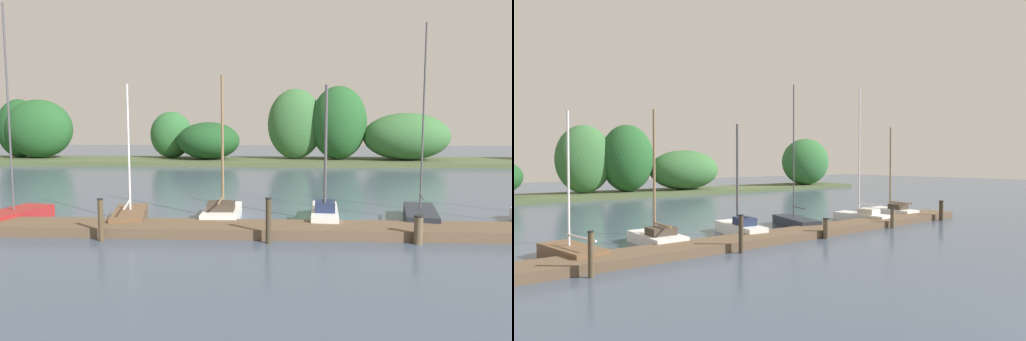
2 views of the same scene
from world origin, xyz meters
The scene contains 10 objects.
dock_pier centered at (0.00, 13.52, 0.17)m, with size 28.42×1.80×0.35m.
far_shore centered at (3.51, 42.51, 2.89)m, with size 68.33×8.00×7.45m.
sailboat_0 centered at (-12.35, 14.92, 0.31)m, with size 2.06×4.00×8.41m.
sailboat_1 centered at (-7.72, 15.16, 0.30)m, with size 1.83×3.54×5.39m.
sailboat_2 centered at (-4.17, 15.91, 0.36)m, with size 1.45×3.54×5.80m.
sailboat_3 centered at (-0.09, 15.65, 0.40)m, with size 1.32×3.91×5.37m.
sailboat_4 centered at (3.68, 15.90, 0.33)m, with size 1.92×3.85×7.73m.
mooring_piling_1 centered at (-7.76, 12.29, 0.72)m, with size 0.20×0.20×1.43m.
mooring_piling_2 centered at (-2.23, 12.30, 0.76)m, with size 0.21×0.21×1.50m.
mooring_piling_3 centered at (2.60, 12.45, 0.48)m, with size 0.32×0.32×0.94m.
Camera 1 is at (-1.88, -2.36, 3.88)m, focal length 32.37 mm.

